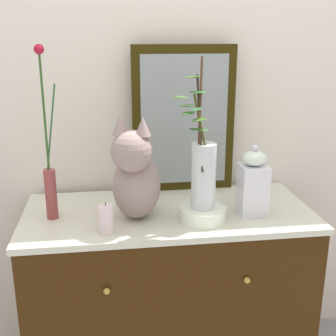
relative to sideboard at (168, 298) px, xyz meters
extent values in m
cube|color=silver|center=(0.00, 0.34, 0.89)|extent=(4.40, 0.08, 2.60)
cube|color=#331C07|center=(0.00, 0.00, -0.01)|extent=(1.14, 0.52, 0.80)
cube|color=beige|center=(0.00, 0.00, 0.40)|extent=(1.16, 0.53, 0.02)
sphere|color=#B79338|center=(-0.26, -0.27, 0.23)|extent=(0.02, 0.02, 0.02)
sphere|color=#B79338|center=(0.26, -0.27, 0.23)|extent=(0.02, 0.02, 0.02)
cube|color=#2B2205|center=(0.10, 0.24, 0.73)|extent=(0.45, 0.03, 0.65)
cube|color=gray|center=(0.10, 0.23, 0.73)|extent=(0.38, 0.01, 0.57)
ellipsoid|color=gray|center=(-0.13, -0.05, 0.54)|extent=(0.24, 0.26, 0.25)
sphere|color=gray|center=(-0.15, -0.10, 0.69)|extent=(0.15, 0.15, 0.15)
cone|color=gray|center=(-0.11, -0.11, 0.79)|extent=(0.06, 0.06, 0.07)
cone|color=gray|center=(-0.19, -0.09, 0.79)|extent=(0.06, 0.06, 0.07)
cylinder|color=gray|center=(-0.06, 0.15, 0.43)|extent=(0.09, 0.20, 0.03)
cylinder|color=brown|center=(-0.46, -0.02, 0.51)|extent=(0.04, 0.04, 0.20)
cylinder|color=#2C5020|center=(-0.46, -0.02, 0.82)|extent=(0.01, 0.01, 0.42)
sphere|color=#AB142B|center=(-0.46, -0.02, 1.05)|extent=(0.04, 0.04, 0.04)
cylinder|color=#225323|center=(-0.44, -0.02, 0.77)|extent=(0.05, 0.01, 0.32)
cylinder|color=white|center=(0.12, -0.12, 0.44)|extent=(0.18, 0.18, 0.05)
cylinder|color=silver|center=(0.12, -0.12, 0.59)|extent=(0.09, 0.09, 0.25)
cylinder|color=#48401B|center=(0.11, -0.13, 0.76)|extent=(0.07, 0.05, 0.28)
ellipsoid|color=#2F5620|center=(0.09, -0.17, 0.78)|extent=(0.08, 0.07, 0.01)
ellipsoid|color=#305316|center=(0.09, -0.17, 0.82)|extent=(0.08, 0.07, 0.01)
ellipsoid|color=#224A28|center=(0.08, -0.16, 0.85)|extent=(0.07, 0.08, 0.01)
cylinder|color=#46342A|center=(0.10, -0.12, 0.79)|extent=(0.02, 0.10, 0.34)
ellipsoid|color=#24581D|center=(0.05, -0.13, 0.83)|extent=(0.07, 0.08, 0.01)
ellipsoid|color=#355723|center=(0.02, -0.14, 0.89)|extent=(0.06, 0.08, 0.01)
cylinder|color=#543424|center=(0.10, -0.11, 0.82)|extent=(0.02, 0.05, 0.41)
ellipsoid|color=#2E5325|center=(0.06, -0.08, 0.85)|extent=(0.08, 0.05, 0.01)
ellipsoid|color=#245924|center=(0.09, -0.11, 0.90)|extent=(0.08, 0.06, 0.01)
ellipsoid|color=#2B561A|center=(0.08, -0.09, 0.95)|extent=(0.08, 0.07, 0.01)
cube|color=white|center=(0.33, -0.08, 0.51)|extent=(0.11, 0.11, 0.20)
ellipsoid|color=white|center=(0.33, -0.08, 0.64)|extent=(0.10, 0.10, 0.06)
sphere|color=silver|center=(0.33, -0.08, 0.68)|extent=(0.02, 0.02, 0.02)
cylinder|color=silver|center=(-0.25, -0.18, 0.46)|extent=(0.06, 0.06, 0.11)
cylinder|color=black|center=(-0.25, -0.18, 0.52)|extent=(0.00, 0.00, 0.01)
camera|label=1|loc=(-0.23, -1.64, 1.11)|focal=47.09mm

